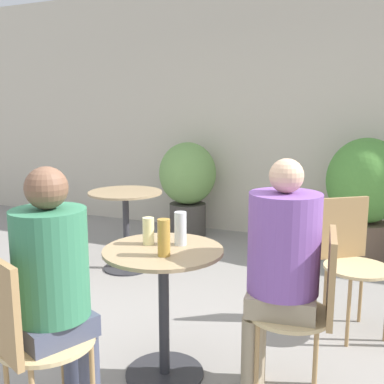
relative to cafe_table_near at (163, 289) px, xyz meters
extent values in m
cube|color=beige|center=(0.00, 3.17, 0.98)|extent=(10.00, 0.06, 3.00)
cylinder|color=#2D2D33|center=(0.00, 0.00, -0.52)|extent=(0.45, 0.45, 0.01)
cylinder|color=#2D2D33|center=(0.00, 0.00, -0.15)|extent=(0.06, 0.06, 0.72)
cylinder|color=#997F5B|center=(0.00, 0.00, 0.22)|extent=(0.67, 0.67, 0.02)
cylinder|color=#2D2D33|center=(-1.14, 1.43, -0.52)|extent=(0.45, 0.45, 0.01)
cylinder|color=#2D2D33|center=(-1.14, 1.43, -0.15)|extent=(0.06, 0.06, 0.72)
cylinder|color=#997F5B|center=(-1.14, 1.43, 0.22)|extent=(0.69, 0.69, 0.02)
cylinder|color=tan|center=(-0.27, -0.64, -0.06)|extent=(0.44, 0.44, 0.02)
cylinder|color=#9E7A4C|center=(-0.34, -0.45, -0.29)|extent=(0.02, 0.02, 0.46)
cylinder|color=tan|center=(0.69, 0.09, -0.06)|extent=(0.44, 0.44, 0.02)
cylinder|color=#9E7A4C|center=(0.84, -0.03, -0.29)|extent=(0.02, 0.02, 0.46)
cylinder|color=#9E7A4C|center=(0.81, 0.25, -0.29)|extent=(0.02, 0.02, 0.46)
cylinder|color=#9E7A4C|center=(0.56, -0.07, -0.29)|extent=(0.02, 0.02, 0.46)
cylinder|color=#9E7A4C|center=(0.53, 0.21, -0.29)|extent=(0.02, 0.02, 0.46)
cube|color=#9E7A4C|center=(0.88, 0.11, 0.17)|extent=(0.08, 0.37, 0.43)
cylinder|color=tan|center=(0.96, 0.95, -0.06)|extent=(0.44, 0.44, 0.02)
cylinder|color=#9E7A4C|center=(0.99, 1.15, -0.29)|extent=(0.02, 0.02, 0.46)
cylinder|color=#9E7A4C|center=(0.76, 0.98, -0.29)|extent=(0.02, 0.02, 0.46)
cylinder|color=#9E7A4C|center=(0.94, 0.75, -0.29)|extent=(0.02, 0.02, 0.46)
cube|color=#9E7A4C|center=(0.84, 1.11, 0.17)|extent=(0.31, 0.25, 0.43)
cylinder|color=#42475B|center=(-0.13, -0.51, -0.30)|extent=(0.10, 0.10, 0.45)
cylinder|color=#42475B|center=(-0.27, -0.46, -0.30)|extent=(0.10, 0.10, 0.45)
cube|color=#42475B|center=(-0.25, -0.60, 0.00)|extent=(0.38, 0.40, 0.10)
cylinder|color=#337551|center=(-0.25, -0.60, 0.30)|extent=(0.33, 0.33, 0.50)
sphere|color=brown|center=(-0.25, -0.60, 0.65)|extent=(0.19, 0.19, 0.19)
cylinder|color=gray|center=(0.50, 0.15, -0.30)|extent=(0.11, 0.11, 0.45)
cylinder|color=gray|center=(0.52, -0.02, -0.30)|extent=(0.11, 0.11, 0.45)
cube|color=gray|center=(0.65, 0.08, 0.01)|extent=(0.38, 0.35, 0.11)
cylinder|color=#7A4C9E|center=(0.65, 0.08, 0.32)|extent=(0.37, 0.37, 0.51)
sphere|color=#DBAD89|center=(0.65, 0.08, 0.66)|extent=(0.17, 0.17, 0.17)
cylinder|color=beige|center=(-0.11, 0.04, 0.31)|extent=(0.07, 0.07, 0.15)
cylinder|color=#B28433|center=(0.06, -0.10, 0.33)|extent=(0.07, 0.07, 0.20)
cylinder|color=silver|center=(0.06, 0.11, 0.33)|extent=(0.07, 0.07, 0.19)
cylinder|color=#47423D|center=(-1.09, 2.75, -0.33)|extent=(0.44, 0.44, 0.39)
ellipsoid|color=#709E51|center=(-1.09, 2.75, 0.24)|extent=(0.68, 0.68, 0.74)
cylinder|color=brown|center=(0.91, 2.68, -0.33)|extent=(0.49, 0.49, 0.38)
ellipsoid|color=#4C8938|center=(0.91, 2.68, 0.28)|extent=(0.77, 0.77, 0.86)
camera|label=1|loc=(1.10, -2.10, 0.98)|focal=42.00mm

